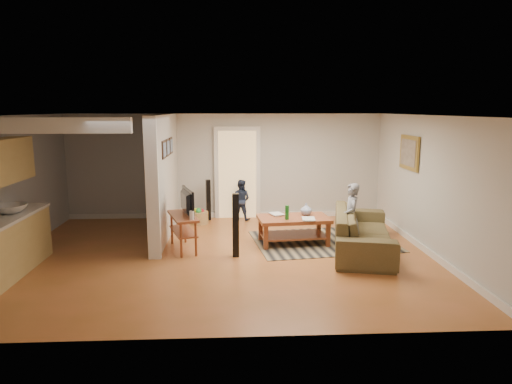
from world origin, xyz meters
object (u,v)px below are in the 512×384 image
tv_console (184,218)px  speaker_left (236,225)px  sofa (362,250)px  toy_basket (199,217)px  speaker_right (208,200)px  child (350,250)px  toddler (241,220)px  coffee_table (294,223)px

tv_console → speaker_left: (0.97, -0.45, -0.03)m
sofa → toy_basket: (-3.20, 2.18, 0.16)m
speaker_right → child: 3.76m
sofa → speaker_right: speaker_right is taller
sofa → toddler: size_ratio=2.66×
coffee_table → toy_basket: (-1.98, 1.68, -0.26)m
coffee_table → child: size_ratio=1.13×
tv_console → speaker_left: size_ratio=0.99×
tv_console → toy_basket: 2.03m
speaker_left → coffee_table: bearing=33.5°
sofa → coffee_table: size_ratio=1.80×
coffee_table → speaker_right: bearing=131.6°
toy_basket → toddler: size_ratio=0.44×
coffee_table → tv_console: tv_console is taller
speaker_left → child: size_ratio=0.90×
toy_basket → tv_console: bearing=-94.0°
toy_basket → toddler: 1.04m
coffee_table → tv_console: 2.15m
child → tv_console: bearing=-89.4°
child → toddler: bearing=-137.2°
speaker_right → toy_basket: speaker_right is taller
coffee_table → toy_basket: bearing=139.8°
coffee_table → tv_console: bearing=-172.0°
sofa → toddler: toddler is taller
tv_console → toy_basket: tv_console is taller
sofa → speaker_right: size_ratio=2.65×
toy_basket → child: (2.97, -2.17, -0.16)m
tv_console → toddler: 2.63m
child → toy_basket: bearing=-121.9°
speaker_left → toddler: speaker_left is taller
sofa → coffee_table: (-1.22, 0.50, 0.42)m
speaker_right → toy_basket: bearing=-138.1°
speaker_left → child: (2.14, 0.26, -0.57)m
sofa → child: (-0.23, 0.01, 0.00)m
coffee_table → child: (0.99, -0.49, -0.42)m
tv_console → speaker_left: 1.07m
coffee_table → sofa: bearing=-22.4°
tv_console → child: size_ratio=0.89×
coffee_table → toddler: bearing=116.7°
tv_console → child: tv_console is taller
speaker_right → child: size_ratio=0.77×
toy_basket → toddler: (0.97, 0.33, -0.16)m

